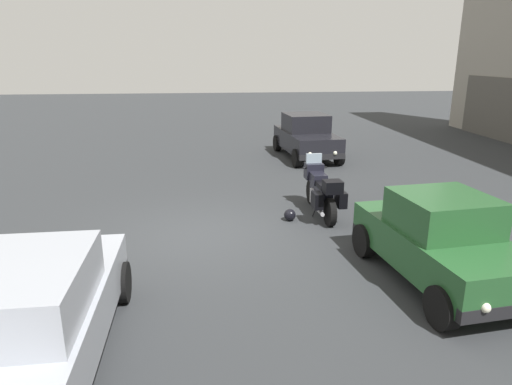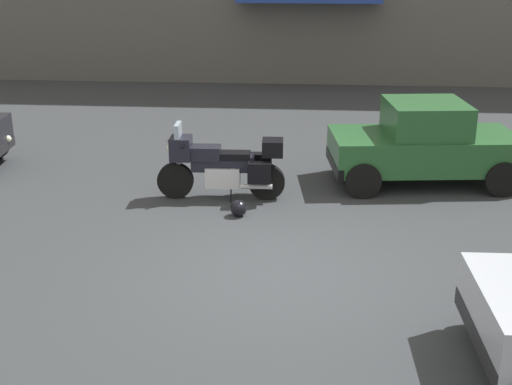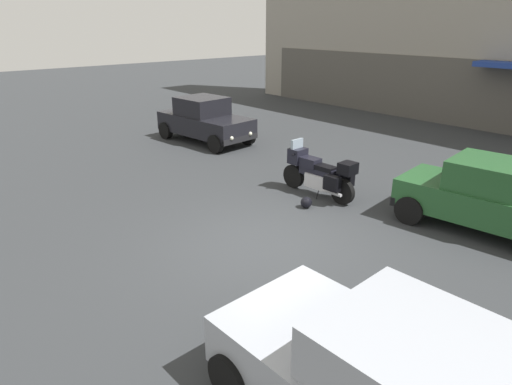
{
  "view_description": "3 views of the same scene",
  "coord_description": "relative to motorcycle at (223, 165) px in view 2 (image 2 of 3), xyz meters",
  "views": [
    {
      "loc": [
        9.24,
        0.2,
        3.73
      ],
      "look_at": [
        -0.61,
        1.26,
        0.75
      ],
      "focal_mm": 31.91,
      "sensor_mm": 36.0,
      "label": 1
    },
    {
      "loc": [
        0.4,
        -8.42,
        4.26
      ],
      "look_at": [
        -0.36,
        1.17,
        0.76
      ],
      "focal_mm": 47.95,
      "sensor_mm": 36.0,
      "label": 2
    },
    {
      "loc": [
        5.87,
        -5.33,
        4.23
      ],
      "look_at": [
        -0.83,
        0.55,
        0.76
      ],
      "focal_mm": 30.92,
      "sensor_mm": 36.0,
      "label": 3
    }
  ],
  "objects": [
    {
      "name": "ground_plane",
      "position": [
        1.08,
        -2.9,
        -0.62
      ],
      "size": [
        80.0,
        80.0,
        0.0
      ],
      "primitive_type": "plane",
      "color": "#2D3033"
    },
    {
      "name": "helmet",
      "position": [
        0.35,
        -0.82,
        -0.48
      ],
      "size": [
        0.28,
        0.28,
        0.28
      ],
      "primitive_type": "sphere",
      "color": "black",
      "rests_on": "ground"
    },
    {
      "name": "motorcycle",
      "position": [
        0.0,
        0.0,
        0.0
      ],
      "size": [
        2.26,
        0.77,
        1.36
      ],
      "rotation": [
        0.0,
        0.0,
        3.18
      ],
      "color": "black",
      "rests_on": "ground"
    },
    {
      "name": "car_compact_side",
      "position": [
        3.62,
        1.12,
        0.15
      ],
      "size": [
        3.59,
        2.04,
        1.56
      ],
      "rotation": [
        0.0,
        0.0,
        0.11
      ],
      "color": "#235128",
      "rests_on": "ground"
    }
  ]
}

